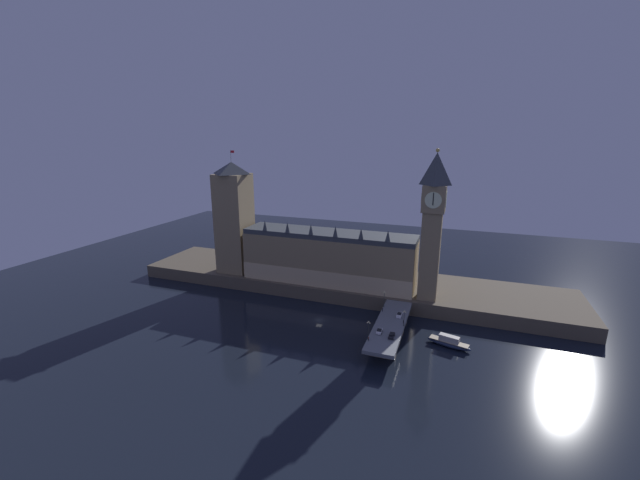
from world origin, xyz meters
The scene contains 16 objects.
ground_plane centered at (0.00, 0.00, 0.00)m, with size 400.00×400.00×0.00m, color black.
embankment centered at (0.00, 39.00, 3.25)m, with size 220.00×42.00×6.49m.
parliament_hall centered at (-6.05, 30.19, 19.20)m, with size 85.02×19.73×30.61m.
clock_tower centered at (42.48, 25.56, 41.31)m, with size 10.08×10.19×65.81m.
victoria_tower centered at (-58.40, 29.38, 35.56)m, with size 16.08×16.08×63.91m.
bridge centered at (31.39, -5.00, 4.14)m, with size 11.14×46.00×6.25m.
car_northbound_trail centered at (28.93, -13.62, 6.87)m, with size 2.01×4.06×1.32m.
car_southbound_lead centered at (33.84, -15.47, 6.90)m, with size 1.96×4.55×1.39m.
car_southbound_trail centered at (33.84, 2.35, 6.99)m, with size 2.03×4.50×1.58m.
pedestrian_near_rail centered at (26.48, -20.68, 7.10)m, with size 0.38×0.38×1.61m.
pedestrian_mid_walk centered at (36.29, -3.12, 7.12)m, with size 0.38×0.38×1.64m.
pedestrian_far_rail centered at (26.48, 4.76, 7.23)m, with size 0.38×0.38×1.84m.
street_lamp_near centered at (26.08, -19.72, 10.65)m, with size 1.34×0.60×7.04m.
street_lamp_mid centered at (36.69, -5.00, 10.24)m, with size 1.34×0.60×6.38m.
street_lamp_far centered at (26.08, 9.72, 10.64)m, with size 1.34×0.60×7.02m.
boat_downstream centered at (53.66, -3.69, 1.63)m, with size 16.90×7.98×4.46m.
Camera 1 is at (53.41, -145.35, 77.13)m, focal length 22.00 mm.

